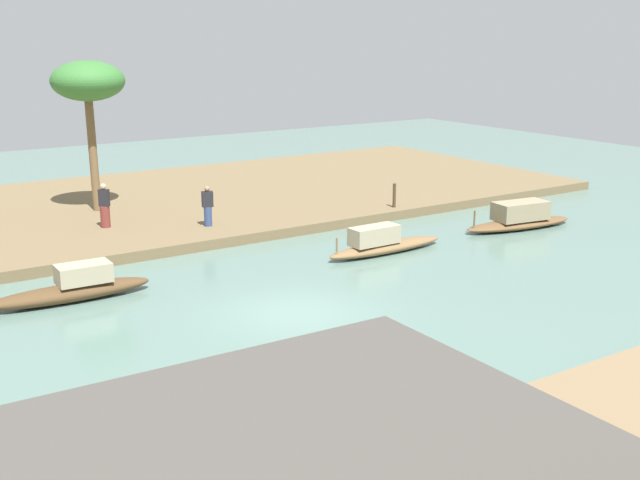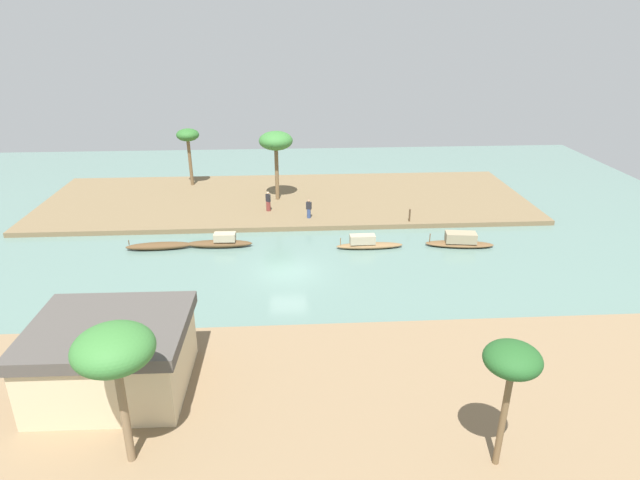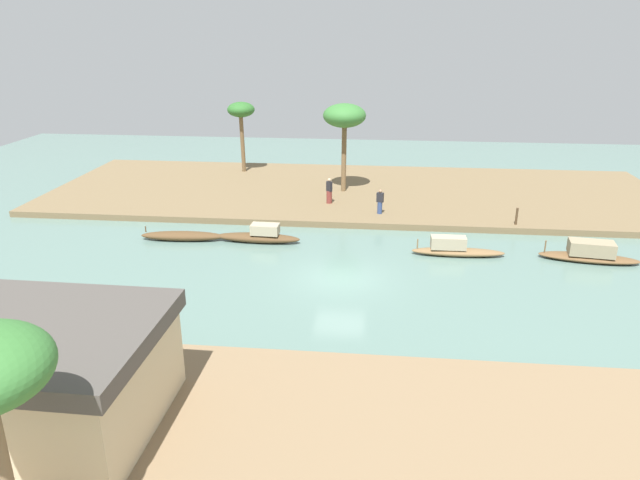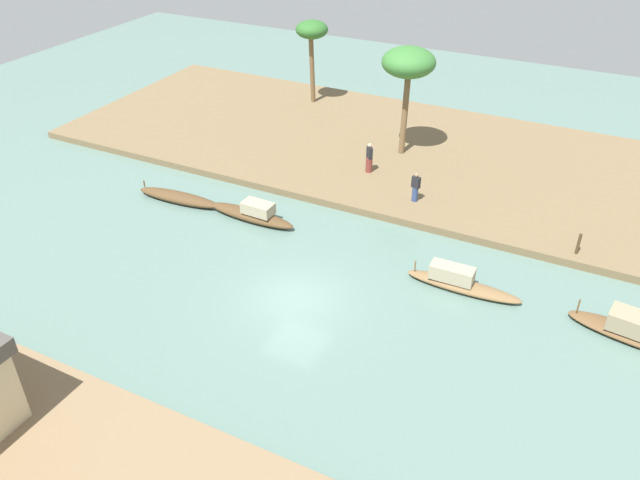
% 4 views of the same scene
% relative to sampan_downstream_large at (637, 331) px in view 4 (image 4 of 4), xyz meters
% --- Properties ---
extents(river_water, '(74.56, 74.56, 0.00)m').
position_rel_sampan_downstream_large_xyz_m(river_water, '(12.88, 3.61, -0.43)').
color(river_water, slate).
rests_on(river_water, ground).
extents(riverbank_left, '(44.05, 15.55, 0.40)m').
position_rel_sampan_downstream_large_xyz_m(riverbank_left, '(12.88, -11.64, -0.23)').
color(riverbank_left, brown).
rests_on(riverbank_left, ground).
extents(sampan_downstream_large, '(5.16, 1.88, 1.11)m').
position_rel_sampan_downstream_large_xyz_m(sampan_downstream_large, '(0.00, 0.00, 0.00)').
color(sampan_downstream_large, brown).
rests_on(sampan_downstream_large, river_water).
extents(sampan_upstream_small, '(4.94, 1.14, 1.09)m').
position_rel_sampan_downstream_large_xyz_m(sampan_upstream_small, '(17.85, -1.02, -0.04)').
color(sampan_upstream_small, brown).
rests_on(sampan_upstream_small, river_water).
extents(sampan_midstream, '(4.90, 1.24, 0.82)m').
position_rel_sampan_downstream_large_xyz_m(sampan_midstream, '(22.33, -0.88, -0.17)').
color(sampan_midstream, brown).
rests_on(sampan_midstream, river_water).
extents(sampan_near_left_bank, '(4.97, 1.00, 1.06)m').
position_rel_sampan_downstream_large_xyz_m(sampan_near_left_bank, '(6.96, -0.09, -0.05)').
color(sampan_near_left_bank, brown).
rests_on(sampan_near_left_bank, river_water).
extents(person_on_near_bank, '(0.53, 0.53, 1.72)m').
position_rel_sampan_downstream_large_xyz_m(person_on_near_bank, '(14.45, -7.90, 0.69)').
color(person_on_near_bank, brown).
rests_on(person_on_near_bank, riverbank_left).
extents(person_by_mooring, '(0.48, 0.38, 1.59)m').
position_rel_sampan_downstream_large_xyz_m(person_by_mooring, '(11.04, -5.90, 0.72)').
color(person_by_mooring, '#33477A').
rests_on(person_by_mooring, riverbank_left).
extents(mooring_post, '(0.14, 0.14, 1.04)m').
position_rel_sampan_downstream_large_xyz_m(mooring_post, '(2.84, -4.56, 0.49)').
color(mooring_post, '#4C3823').
rests_on(mooring_post, riverbank_left).
extents(palm_tree_left_near, '(3.01, 3.01, 6.23)m').
position_rel_sampan_downstream_large_xyz_m(palm_tree_left_near, '(13.70, -11.20, 5.26)').
color(palm_tree_left_near, brown).
rests_on(palm_tree_left_near, riverbank_left).
extents(palm_tree_left_far, '(2.17, 2.17, 5.64)m').
position_rel_sampan_downstream_large_xyz_m(palm_tree_left_far, '(22.25, -16.13, 4.80)').
color(palm_tree_left_far, brown).
rests_on(palm_tree_left_far, riverbank_left).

